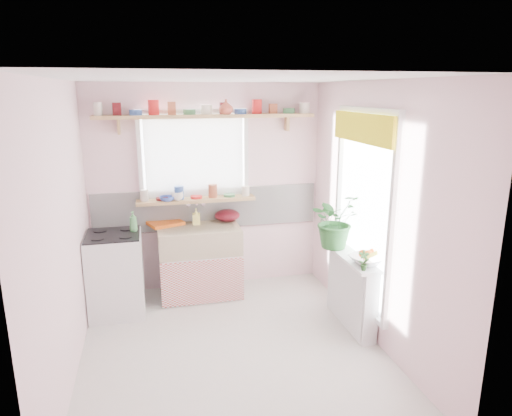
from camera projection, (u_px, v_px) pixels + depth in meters
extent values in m
plane|color=beige|center=(233.00, 350.00, 4.36)|extent=(3.20, 3.20, 0.00)
plane|color=white|center=(229.00, 78.00, 3.74)|extent=(3.20, 3.20, 0.00)
plane|color=#F6CED3|center=(207.00, 188.00, 5.56)|extent=(2.80, 0.00, 2.80)
plane|color=#F6CED3|center=(283.00, 304.00, 2.54)|extent=(2.80, 0.00, 2.80)
plane|color=#F6CED3|center=(63.00, 236.00, 3.74)|extent=(0.00, 3.20, 3.20)
plane|color=#F6CED3|center=(375.00, 215.00, 4.37)|extent=(0.00, 3.20, 3.20)
cube|color=white|center=(208.00, 208.00, 5.61)|extent=(2.74, 0.03, 0.50)
cube|color=#C98289|center=(208.00, 224.00, 5.65)|extent=(2.74, 0.02, 0.12)
cube|color=white|center=(194.00, 156.00, 5.42)|extent=(1.20, 0.01, 1.00)
cube|color=white|center=(194.00, 157.00, 5.36)|extent=(1.15, 0.02, 0.95)
cube|color=white|center=(365.00, 210.00, 4.55)|extent=(0.01, 1.10, 1.90)
cube|color=yellow|center=(362.00, 128.00, 4.33)|extent=(0.03, 1.20, 0.28)
cube|color=white|center=(200.00, 273.00, 5.48)|extent=(0.85, 0.55, 0.55)
cube|color=#C9403B|center=(203.00, 282.00, 5.22)|extent=(0.95, 0.02, 0.53)
cube|color=#BFAB8C|center=(199.00, 239.00, 5.38)|extent=(0.95, 0.55, 0.30)
cylinder|color=silver|center=(196.00, 202.00, 5.51)|extent=(0.03, 0.22, 0.03)
cube|color=white|center=(116.00, 275.00, 4.99)|extent=(0.58, 0.58, 0.90)
cube|color=black|center=(113.00, 235.00, 4.88)|extent=(0.56, 0.56, 0.02)
cylinder|color=black|center=(98.00, 239.00, 4.71)|extent=(0.14, 0.14, 0.01)
cylinder|color=black|center=(126.00, 237.00, 4.77)|extent=(0.14, 0.14, 0.01)
cylinder|color=black|center=(100.00, 231.00, 4.97)|extent=(0.14, 0.14, 0.01)
cylinder|color=black|center=(127.00, 229.00, 5.04)|extent=(0.14, 0.14, 0.01)
cube|color=white|center=(351.00, 291.00, 4.75)|extent=(0.15, 0.90, 0.75)
cube|color=white|center=(351.00, 257.00, 4.65)|extent=(0.22, 0.95, 0.03)
cube|color=tan|center=(196.00, 200.00, 5.44)|extent=(1.40, 0.22, 0.04)
cube|color=tan|center=(207.00, 116.00, 5.22)|extent=(2.52, 0.24, 0.04)
cylinder|color=silver|center=(98.00, 110.00, 4.93)|extent=(0.11, 0.11, 0.12)
cylinder|color=#590F14|center=(117.00, 110.00, 4.98)|extent=(0.11, 0.11, 0.12)
cylinder|color=#3359A5|center=(136.00, 112.00, 5.03)|extent=(0.11, 0.11, 0.06)
cylinder|color=red|center=(154.00, 110.00, 5.07)|extent=(0.11, 0.11, 0.12)
cylinder|color=#A55133|center=(172.00, 109.00, 5.11)|extent=(0.11, 0.11, 0.12)
cylinder|color=#3F7F4C|center=(189.00, 112.00, 5.16)|extent=(0.11, 0.11, 0.06)
cylinder|color=silver|center=(207.00, 109.00, 5.20)|extent=(0.11, 0.11, 0.12)
cylinder|color=#590F14|center=(224.00, 109.00, 5.24)|extent=(0.11, 0.11, 0.12)
cylinder|color=#3359A5|center=(240.00, 111.00, 5.29)|extent=(0.11, 0.11, 0.06)
cylinder|color=red|center=(257.00, 109.00, 5.33)|extent=(0.11, 0.11, 0.12)
cylinder|color=#A55133|center=(273.00, 108.00, 5.38)|extent=(0.11, 0.11, 0.12)
cylinder|color=#3F7F4C|center=(289.00, 111.00, 5.43)|extent=(0.11, 0.11, 0.06)
cylinder|color=silver|center=(305.00, 108.00, 5.46)|extent=(0.11, 0.11, 0.12)
cylinder|color=silver|center=(143.00, 196.00, 5.28)|extent=(0.11, 0.11, 0.12)
cylinder|color=#590F14|center=(161.00, 195.00, 5.33)|extent=(0.11, 0.11, 0.12)
cylinder|color=#3359A5|center=(179.00, 197.00, 5.38)|extent=(0.11, 0.11, 0.06)
cylinder|color=red|center=(196.00, 193.00, 5.42)|extent=(0.11, 0.11, 0.12)
cylinder|color=#A55133|center=(213.00, 192.00, 5.46)|extent=(0.11, 0.11, 0.12)
cylinder|color=#3F7F4C|center=(230.00, 194.00, 5.52)|extent=(0.11, 0.11, 0.06)
cylinder|color=silver|center=(247.00, 191.00, 5.56)|extent=(0.11, 0.11, 0.12)
cube|color=orange|center=(166.00, 223.00, 5.44)|extent=(0.46, 0.40, 0.04)
ellipsoid|color=#510D17|center=(227.00, 215.00, 5.60)|extent=(0.37, 0.37, 0.14)
imported|color=#28642B|center=(335.00, 220.00, 4.82)|extent=(0.67, 0.63, 0.60)
imported|color=silver|center=(368.00, 260.00, 4.41)|extent=(0.43, 0.43, 0.08)
imported|color=#2C5C25|center=(364.00, 261.00, 4.23)|extent=(0.12, 0.09, 0.20)
imported|color=#FCF270|center=(196.00, 216.00, 5.44)|extent=(0.10, 0.10, 0.20)
imported|color=silver|center=(178.00, 196.00, 5.31)|extent=(0.16, 0.16, 0.10)
imported|color=#3755B5|center=(167.00, 199.00, 5.29)|extent=(0.22, 0.22, 0.06)
imported|color=#AD4935|center=(226.00, 107.00, 5.18)|extent=(0.19, 0.19, 0.17)
imported|color=#458B4D|center=(133.00, 221.00, 4.94)|extent=(0.11, 0.11, 0.22)
sphere|color=orange|center=(368.00, 254.00, 4.39)|extent=(0.08, 0.08, 0.08)
sphere|color=orange|center=(373.00, 252.00, 4.43)|extent=(0.08, 0.08, 0.08)
sphere|color=orange|center=(363.00, 254.00, 4.40)|extent=(0.08, 0.08, 0.08)
cylinder|color=gold|center=(373.00, 255.00, 4.35)|extent=(0.18, 0.04, 0.10)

